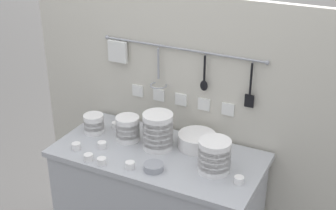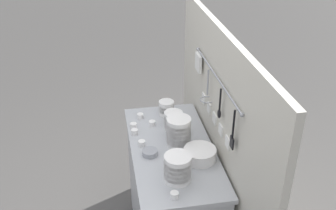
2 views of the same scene
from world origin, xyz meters
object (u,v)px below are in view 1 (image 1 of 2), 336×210
(cup_beside_plates, at_px, (102,145))
(bowl_stack_short_front, at_px, (158,131))
(plate_stack, at_px, (197,140))
(cup_back_left, at_px, (130,165))
(bowl_stack_back_corner, at_px, (128,129))
(cup_edge_near, at_px, (88,157))
(cup_front_left, at_px, (239,180))
(bowl_stack_nested_right, at_px, (214,156))
(bowl_stack_wide_centre, at_px, (94,124))
(cup_back_right, at_px, (102,161))
(cup_centre, at_px, (116,125))
(steel_mixing_bowl, at_px, (154,167))
(cup_front_right, at_px, (76,146))

(cup_beside_plates, bearing_deg, bowl_stack_short_front, 27.48)
(plate_stack, distance_m, cup_back_left, 0.41)
(bowl_stack_back_corner, xyz_separation_m, cup_edge_near, (-0.07, -0.28, -0.05))
(bowl_stack_short_front, height_order, cup_beside_plates, bowl_stack_short_front)
(bowl_stack_short_front, height_order, cup_front_left, bowl_stack_short_front)
(bowl_stack_nested_right, xyz_separation_m, bowl_stack_wide_centre, (-0.77, 0.06, -0.03))
(plate_stack, bearing_deg, cup_back_right, -133.94)
(cup_centre, bearing_deg, bowl_stack_short_front, -15.27)
(cup_edge_near, bearing_deg, bowl_stack_back_corner, 75.67)
(bowl_stack_nested_right, height_order, plate_stack, bowl_stack_nested_right)
(steel_mixing_bowl, xyz_separation_m, cup_beside_plates, (-0.35, 0.06, 0.00))
(bowl_stack_back_corner, xyz_separation_m, plate_stack, (0.38, 0.10, -0.03))
(steel_mixing_bowl, bearing_deg, bowl_stack_nested_right, 25.19)
(bowl_stack_short_front, height_order, cup_back_left, bowl_stack_short_front)
(bowl_stack_short_front, bearing_deg, steel_mixing_bowl, -68.07)
(cup_back_left, bearing_deg, cup_front_right, 175.15)
(cup_edge_near, bearing_deg, cup_centre, 100.16)
(cup_beside_plates, xyz_separation_m, cup_front_right, (-0.12, -0.07, 0.00))
(steel_mixing_bowl, bearing_deg, cup_edge_near, -167.99)
(cup_back_left, bearing_deg, cup_beside_plates, 156.59)
(bowl_stack_back_corner, height_order, cup_front_left, bowl_stack_back_corner)
(steel_mixing_bowl, height_order, cup_back_right, cup_back_right)
(bowl_stack_nested_right, xyz_separation_m, cup_back_left, (-0.39, -0.17, -0.07))
(steel_mixing_bowl, relative_size, cup_back_left, 2.12)
(steel_mixing_bowl, xyz_separation_m, cup_front_right, (-0.47, -0.01, 0.00))
(steel_mixing_bowl, xyz_separation_m, cup_front_left, (0.42, 0.08, 0.00))
(bowl_stack_short_front, distance_m, bowl_stack_nested_right, 0.36)
(bowl_stack_wide_centre, xyz_separation_m, cup_centre, (0.08, 0.10, -0.04))
(steel_mixing_bowl, xyz_separation_m, cup_edge_near, (-0.34, -0.07, 0.00))
(cup_back_left, distance_m, cup_edge_near, 0.23)
(plate_stack, height_order, cup_front_right, plate_stack)
(bowl_stack_back_corner, bearing_deg, steel_mixing_bowl, -37.02)
(bowl_stack_back_corner, xyz_separation_m, cup_front_right, (-0.20, -0.22, -0.05))
(bowl_stack_wide_centre, bearing_deg, plate_stack, 10.72)
(plate_stack, bearing_deg, cup_beside_plates, -152.08)
(cup_back_right, bearing_deg, steel_mixing_bowl, 15.63)
(cup_front_right, bearing_deg, bowl_stack_nested_right, 10.51)
(bowl_stack_back_corner, relative_size, cup_front_right, 2.93)
(bowl_stack_back_corner, bearing_deg, cup_front_left, -10.19)
(bowl_stack_nested_right, xyz_separation_m, cup_front_left, (0.15, -0.05, -0.07))
(cup_back_right, bearing_deg, bowl_stack_nested_right, 20.66)
(bowl_stack_wide_centre, distance_m, cup_back_right, 0.35)
(plate_stack, bearing_deg, cup_front_right, -151.19)
(bowl_stack_short_front, bearing_deg, cup_back_right, -122.86)
(steel_mixing_bowl, bearing_deg, cup_front_left, 10.95)
(bowl_stack_short_front, bearing_deg, bowl_stack_wide_centre, -178.37)
(cup_front_left, xyz_separation_m, cup_back_right, (-0.68, -0.15, 0.00))
(cup_front_left, relative_size, cup_edge_near, 1.00)
(bowl_stack_wide_centre, distance_m, cup_beside_plates, 0.19)
(cup_beside_plates, bearing_deg, cup_back_right, -56.50)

